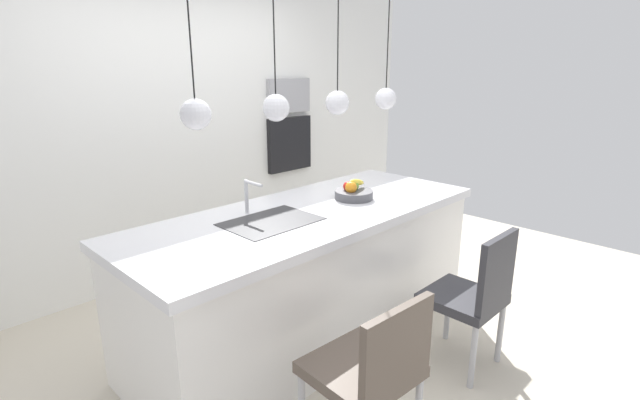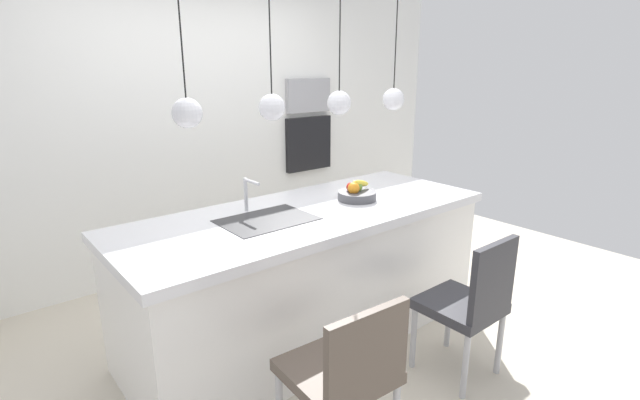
# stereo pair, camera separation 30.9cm
# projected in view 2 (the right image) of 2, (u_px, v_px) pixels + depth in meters

# --- Properties ---
(floor) EXTENTS (6.60, 6.60, 0.00)m
(floor) POSITION_uv_depth(u_px,v_px,m) (309.00, 333.00, 3.30)
(floor) COLOR beige
(floor) RESTS_ON ground
(back_wall) EXTENTS (6.00, 0.10, 2.60)m
(back_wall) POSITION_uv_depth(u_px,v_px,m) (194.00, 126.00, 4.17)
(back_wall) COLOR white
(back_wall) RESTS_ON ground
(kitchen_island) EXTENTS (2.51, 0.97, 0.91)m
(kitchen_island) POSITION_uv_depth(u_px,v_px,m) (309.00, 274.00, 3.18)
(kitchen_island) COLOR white
(kitchen_island) RESTS_ON ground
(sink_basin) EXTENTS (0.56, 0.40, 0.02)m
(sink_basin) POSITION_uv_depth(u_px,v_px,m) (267.00, 221.00, 2.86)
(sink_basin) COLOR #2D2D30
(sink_basin) RESTS_ON kitchen_island
(faucet) EXTENTS (0.02, 0.17, 0.22)m
(faucet) POSITION_uv_depth(u_px,v_px,m) (248.00, 190.00, 2.97)
(faucet) COLOR silver
(faucet) RESTS_ON kitchen_island
(fruit_bowl) EXTENTS (0.28, 0.27, 0.15)m
(fruit_bowl) POSITION_uv_depth(u_px,v_px,m) (357.00, 193.00, 3.27)
(fruit_bowl) COLOR #4C4C51
(fruit_bowl) RESTS_ON kitchen_island
(microwave) EXTENTS (0.54, 0.08, 0.34)m
(microwave) POSITION_uv_depth(u_px,v_px,m) (308.00, 95.00, 4.81)
(microwave) COLOR #9E9EA3
(microwave) RESTS_ON back_wall
(oven) EXTENTS (0.56, 0.08, 0.56)m
(oven) POSITION_uv_depth(u_px,v_px,m) (308.00, 144.00, 4.95)
(oven) COLOR black
(oven) RESTS_ON back_wall
(chair_near) EXTENTS (0.49, 0.48, 0.85)m
(chair_near) POSITION_uv_depth(u_px,v_px,m) (346.00, 370.00, 2.13)
(chair_near) COLOR brown
(chair_near) RESTS_ON ground
(chair_middle) EXTENTS (0.42, 0.43, 0.90)m
(chair_middle) POSITION_uv_depth(u_px,v_px,m) (470.00, 301.00, 2.72)
(chair_middle) COLOR #333338
(chair_middle) RESTS_ON ground
(pendant_light_left) EXTENTS (0.16, 0.16, 0.76)m
(pendant_light_left) POSITION_uv_depth(u_px,v_px,m) (187.00, 112.00, 2.38)
(pendant_light_left) COLOR silver
(pendant_light_center_left) EXTENTS (0.16, 0.16, 0.76)m
(pendant_light_center_left) POSITION_uv_depth(u_px,v_px,m) (272.00, 107.00, 2.70)
(pendant_light_center_left) COLOR silver
(pendant_light_center_right) EXTENTS (0.16, 0.16, 0.76)m
(pendant_light_center_right) POSITION_uv_depth(u_px,v_px,m) (339.00, 102.00, 3.02)
(pendant_light_center_right) COLOR silver
(pendant_light_right) EXTENTS (0.16, 0.16, 0.76)m
(pendant_light_right) POSITION_uv_depth(u_px,v_px,m) (393.00, 99.00, 3.34)
(pendant_light_right) COLOR silver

